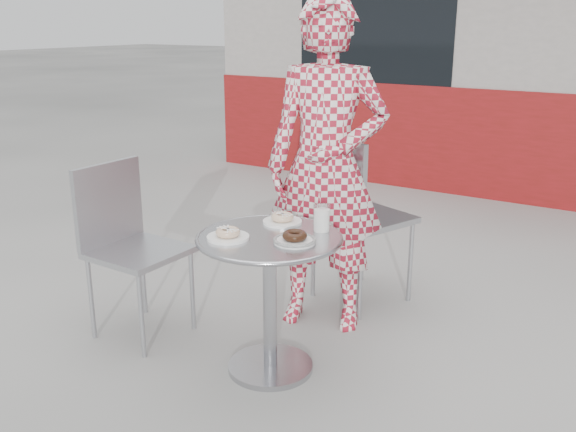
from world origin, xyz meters
The scene contains 10 objects.
ground centered at (0.00, 0.00, 0.00)m, with size 60.00×60.00×0.00m, color #A9A6A0.
storefront centered at (0.00, 5.56, 1.49)m, with size 6.02×4.55×3.00m.
bistro_table centered at (-0.01, 0.01, 0.51)m, with size 0.66×0.66×0.67m.
chair_far centered at (-0.01, 0.96, 0.30)m, with size 0.61×0.61×0.99m.
chair_left centered at (-0.79, -0.04, 0.28)m, with size 0.44×0.44×0.90m.
seated_person centered at (-0.05, 0.60, 0.86)m, with size 0.63×0.41×1.73m, color maroon.
plate_far centered at (-0.06, 0.20, 0.69)m, with size 0.19×0.19×0.05m.
plate_near centered at (-0.14, -0.12, 0.69)m, with size 0.19×0.19×0.05m.
plate_checker centered at (0.13, 0.00, 0.69)m, with size 0.19×0.19×0.05m.
milk_cup centered at (0.15, 0.19, 0.73)m, with size 0.08×0.08×0.12m.
Camera 1 is at (1.51, -2.24, 1.60)m, focal length 40.00 mm.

